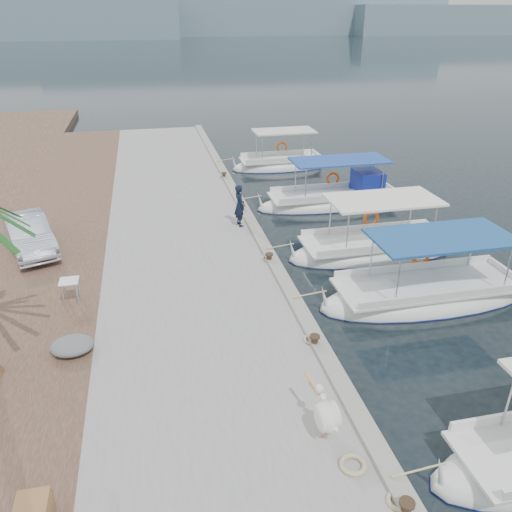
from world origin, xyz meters
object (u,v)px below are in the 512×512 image
at_px(fishing_caique_c, 374,251).
at_px(pelican, 326,414).
at_px(fishing_caique_b, 427,296).
at_px(fishing_caique_d, 335,201).
at_px(parked_car, 29,234).
at_px(fishing_caique_e, 281,166).
at_px(fisherman, 240,205).

bearing_deg(fishing_caique_c, pelican, -120.22).
relative_size(fishing_caique_b, fishing_caique_d, 0.97).
relative_size(pelican, parked_car, 0.35).
bearing_deg(fishing_caique_e, fishing_caique_b, -87.42).
height_order(fishing_caique_d, pelican, fishing_caique_d).
bearing_deg(fishing_caique_c, fishing_caique_d, 85.18).
xyz_separation_m(fisherman, parked_car, (-7.91, -0.67, -0.22)).
xyz_separation_m(fishing_caique_e, parked_car, (-12.18, -10.08, 1.01)).
height_order(fishing_caique_b, fishing_caique_d, same).
bearing_deg(fishing_caique_b, fishing_caique_d, 88.67).
distance_m(fishing_caique_d, parked_car, 13.55).
xyz_separation_m(fishing_caique_b, parked_car, (-12.88, 5.59, 1.01)).
relative_size(fishing_caique_e, parked_car, 1.52).
xyz_separation_m(fishing_caique_e, pelican, (-4.63, -20.87, 0.91)).
height_order(fishing_caique_b, fisherman, fishing_caique_b).
relative_size(fishing_caique_d, parked_car, 1.93).
height_order(fishing_caique_e, pelican, fishing_caique_e).
distance_m(fishing_caique_c, fishing_caique_e, 12.15).
height_order(fishing_caique_d, parked_car, fishing_caique_d).
height_order(fishing_caique_c, fisherman, fishing_caique_c).
xyz_separation_m(fishing_caique_b, fishing_caique_d, (0.21, 8.95, 0.06)).
xyz_separation_m(fishing_caique_e, fisherman, (-4.26, -9.41, 1.24)).
height_order(fishing_caique_c, parked_car, fishing_caique_c).
bearing_deg(fishing_caique_b, fishing_caique_e, 92.58).
bearing_deg(fisherman, fishing_caique_c, -129.51).
height_order(pelican, parked_car, parked_car).
relative_size(fishing_caique_b, fishing_caique_c, 1.07).
xyz_separation_m(pelican, fisherman, (0.37, 11.46, 0.33)).
bearing_deg(fishing_caique_d, fishing_caique_e, 97.74).
relative_size(fishing_caique_c, pelican, 5.08).
xyz_separation_m(fishing_caique_b, fishing_caique_c, (-0.25, 3.53, 0.00)).
bearing_deg(fishing_caique_c, fisherman, 149.91).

